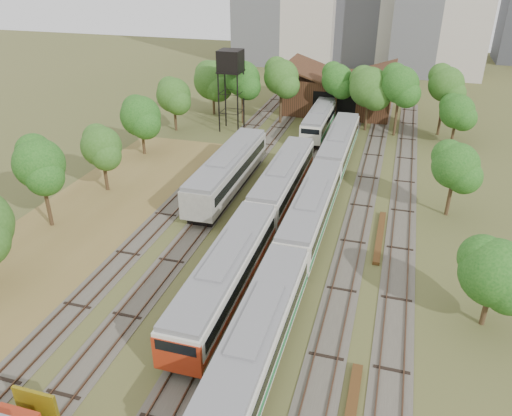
% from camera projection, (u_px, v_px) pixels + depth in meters
% --- Properties ---
extents(ground, '(240.00, 240.00, 0.00)m').
position_uv_depth(ground, '(219.00, 374.00, 30.13)').
color(ground, '#475123').
rests_on(ground, ground).
extents(dry_grass_patch, '(14.00, 60.00, 0.04)m').
position_uv_depth(dry_grass_patch, '(49.00, 258.00, 41.45)').
color(dry_grass_patch, brown).
rests_on(dry_grass_patch, ground).
extents(tracks, '(24.60, 80.00, 0.19)m').
position_uv_depth(tracks, '(296.00, 197.00, 51.60)').
color(tracks, '#4C473D').
rests_on(tracks, ground).
extents(railcar_red_set, '(3.07, 34.58, 3.79)m').
position_uv_depth(railcar_red_set, '(259.00, 220.00, 43.20)').
color(railcar_red_set, black).
rests_on(railcar_red_set, ground).
extents(railcar_green_set, '(3.00, 52.07, 3.71)m').
position_uv_depth(railcar_green_set, '(311.00, 211.00, 44.67)').
color(railcar_green_set, black).
rests_on(railcar_green_set, ground).
extents(railcar_rear, '(2.82, 16.08, 3.48)m').
position_uv_depth(railcar_rear, '(321.00, 119.00, 69.81)').
color(railcar_rear, black).
rests_on(railcar_rear, ground).
extents(old_grey_coach, '(3.26, 18.00, 4.04)m').
position_uv_depth(old_grey_coach, '(228.00, 171.00, 52.30)').
color(old_grey_coach, black).
rests_on(old_grey_coach, ground).
extents(water_tower, '(3.20, 3.20, 11.06)m').
position_uv_depth(water_tower, '(231.00, 63.00, 67.11)').
color(water_tower, black).
rests_on(water_tower, ground).
extents(rail_pile_far, '(0.57, 9.14, 0.30)m').
position_uv_depth(rail_pile_far, '(380.00, 236.00, 44.34)').
color(rail_pile_far, '#563518').
rests_on(rail_pile_far, ground).
extents(maintenance_shed, '(16.45, 11.55, 7.58)m').
position_uv_depth(maintenance_shed, '(339.00, 93.00, 78.49)').
color(maintenance_shed, '#352113').
rests_on(maintenance_shed, ground).
extents(tree_band_left, '(7.24, 55.19, 9.04)m').
position_uv_depth(tree_band_left, '(50.00, 166.00, 45.02)').
color(tree_band_left, '#382616').
rests_on(tree_band_left, ground).
extents(tree_band_far, '(38.57, 8.98, 9.44)m').
position_uv_depth(tree_band_far, '(312.00, 82.00, 70.49)').
color(tree_band_far, '#382616').
rests_on(tree_band_far, ground).
extents(tree_band_right, '(6.07, 41.90, 7.26)m').
position_uv_depth(tree_band_right, '(466.00, 168.00, 46.89)').
color(tree_band_right, '#382616').
rests_on(tree_band_right, ground).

